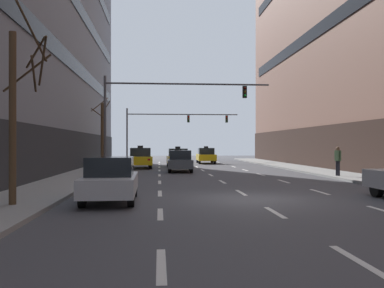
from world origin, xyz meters
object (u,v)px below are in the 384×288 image
(traffic_signal_0, at_px, (158,104))
(street_tree_0, at_px, (16,109))
(taxi_driving_2, at_px, (178,158))
(car_driving_4, at_px, (110,180))
(taxi_driving_3, at_px, (140,158))
(traffic_signal_1, at_px, (169,123))
(pedestrian_0, at_px, (338,159))
(car_driving_0, at_px, (180,161))
(taxi_driving_1, at_px, (206,156))
(street_tree_1, at_px, (102,134))

(traffic_signal_0, xyz_separation_m, street_tree_0, (-4.36, -15.61, -1.73))
(taxi_driving_2, xyz_separation_m, car_driving_4, (-3.32, -21.85, -0.04))
(taxi_driving_3, bearing_deg, traffic_signal_1, 78.39)
(street_tree_0, height_order, pedestrian_0, street_tree_0)
(traffic_signal_1, distance_m, street_tree_0, 35.78)
(car_driving_0, height_order, pedestrian_0, pedestrian_0)
(car_driving_0, height_order, taxi_driving_3, taxi_driving_3)
(car_driving_0, xyz_separation_m, car_driving_4, (-3.23, -15.74, -0.01))
(car_driving_0, relative_size, taxi_driving_3, 0.91)
(traffic_signal_1, distance_m, pedestrian_0, 26.69)
(car_driving_0, relative_size, taxi_driving_1, 0.97)
(street_tree_0, bearing_deg, street_tree_1, 90.27)
(car_driving_0, bearing_deg, taxi_driving_2, 89.18)
(taxi_driving_1, xyz_separation_m, taxi_driving_2, (-3.36, -7.44, 0.00))
(taxi_driving_3, xyz_separation_m, traffic_signal_1, (2.74, 13.32, 3.68))
(car_driving_4, distance_m, traffic_signal_1, 34.36)
(traffic_signal_1, xyz_separation_m, street_tree_0, (-5.58, -35.32, -1.44))
(taxi_driving_2, xyz_separation_m, traffic_signal_0, (-1.70, -7.53, 4.01))
(taxi_driving_2, bearing_deg, traffic_signal_1, 92.28)
(car_driving_0, bearing_deg, taxi_driving_3, 122.24)
(traffic_signal_1, bearing_deg, traffic_signal_0, -93.54)
(car_driving_0, height_order, car_driving_4, car_driving_0)
(traffic_signal_0, relative_size, street_tree_0, 1.92)
(taxi_driving_1, relative_size, traffic_signal_1, 0.34)
(traffic_signal_0, bearing_deg, car_driving_4, -96.43)
(taxi_driving_3, xyz_separation_m, car_driving_4, (-0.09, -20.71, -0.08))
(car_driving_0, xyz_separation_m, taxi_driving_3, (-3.14, 4.97, 0.07))
(taxi_driving_2, height_order, traffic_signal_1, traffic_signal_1)
(car_driving_4, height_order, pedestrian_0, pedestrian_0)
(taxi_driving_3, bearing_deg, car_driving_0, -57.76)
(taxi_driving_3, xyz_separation_m, street_tree_1, (-2.93, -1.86, 2.01))
(car_driving_4, bearing_deg, taxi_driving_1, 77.16)
(street_tree_0, xyz_separation_m, street_tree_1, (-0.09, 20.13, -0.24))
(street_tree_0, relative_size, pedestrian_0, 3.49)
(car_driving_0, xyz_separation_m, traffic_signal_1, (-0.40, 18.30, 3.76))
(car_driving_0, distance_m, taxi_driving_1, 13.98)
(car_driving_0, xyz_separation_m, street_tree_0, (-5.97, -17.02, 2.32))
(car_driving_0, bearing_deg, traffic_signal_0, -138.86)
(car_driving_4, relative_size, traffic_signal_0, 0.36)
(taxi_driving_1, bearing_deg, traffic_signal_0, -108.69)
(street_tree_1, height_order, pedestrian_0, street_tree_1)
(car_driving_0, xyz_separation_m, taxi_driving_1, (3.45, 13.55, 0.04))
(car_driving_0, relative_size, traffic_signal_1, 0.33)
(car_driving_0, bearing_deg, street_tree_1, 152.83)
(pedestrian_0, bearing_deg, car_driving_0, 144.56)
(car_driving_4, height_order, traffic_signal_0, traffic_signal_0)
(taxi_driving_3, bearing_deg, traffic_signal_0, -76.60)
(taxi_driving_2, height_order, street_tree_0, street_tree_0)
(taxi_driving_3, relative_size, street_tree_1, 0.82)
(taxi_driving_1, xyz_separation_m, street_tree_0, (-9.42, -30.57, 2.28))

